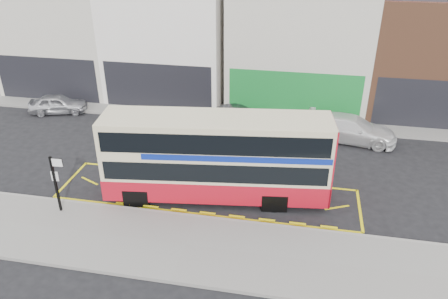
% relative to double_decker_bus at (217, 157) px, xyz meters
% --- Properties ---
extents(ground, '(120.00, 120.00, 0.00)m').
position_rel_double_decker_bus_xyz_m(ground, '(-0.51, -1.48, -2.11)').
color(ground, black).
rests_on(ground, ground).
extents(pavement, '(40.00, 4.00, 0.15)m').
position_rel_double_decker_bus_xyz_m(pavement, '(-0.51, -3.78, -2.04)').
color(pavement, gray).
rests_on(pavement, ground).
extents(kerb, '(40.00, 0.15, 0.15)m').
position_rel_double_decker_bus_xyz_m(kerb, '(-0.51, -1.86, -2.04)').
color(kerb, gray).
rests_on(kerb, ground).
extents(far_pavement, '(50.00, 3.00, 0.15)m').
position_rel_double_decker_bus_xyz_m(far_pavement, '(-0.51, 9.52, -2.04)').
color(far_pavement, gray).
rests_on(far_pavement, ground).
extents(road_markings, '(14.00, 3.40, 0.01)m').
position_rel_double_decker_bus_xyz_m(road_markings, '(-0.51, 0.12, -2.11)').
color(road_markings, yellow).
rests_on(road_markings, ground).
extents(terrace_far_left, '(8.00, 8.01, 10.80)m').
position_rel_double_decker_bus_xyz_m(terrace_far_left, '(-14.01, 13.50, 2.71)').
color(terrace_far_left, beige).
rests_on(terrace_far_left, ground).
extents(terrace_left, '(8.00, 8.01, 11.80)m').
position_rel_double_decker_bus_xyz_m(terrace_left, '(-6.01, 13.50, 3.21)').
color(terrace_left, white).
rests_on(terrace_left, ground).
extents(terrace_green_shop, '(9.00, 8.01, 11.30)m').
position_rel_double_decker_bus_xyz_m(terrace_green_shop, '(2.99, 13.50, 2.96)').
color(terrace_green_shop, beige).
rests_on(terrace_green_shop, ground).
extents(terrace_right, '(9.00, 8.01, 10.30)m').
position_rel_double_decker_bus_xyz_m(terrace_right, '(11.99, 13.50, 2.46)').
color(terrace_right, brown).
rests_on(terrace_right, ground).
extents(double_decker_bus, '(10.28, 3.57, 4.02)m').
position_rel_double_decker_bus_xyz_m(double_decker_bus, '(0.00, 0.00, 0.00)').
color(double_decker_bus, beige).
rests_on(double_decker_bus, ground).
extents(bus_stop_post, '(0.68, 0.13, 2.71)m').
position_rel_double_decker_bus_xyz_m(bus_stop_post, '(-6.45, -2.58, -0.32)').
color(bus_stop_post, black).
rests_on(bus_stop_post, pavement).
extents(car_silver, '(3.96, 2.44, 1.26)m').
position_rel_double_decker_bus_xyz_m(car_silver, '(-12.43, 7.77, -1.48)').
color(car_silver, silver).
rests_on(car_silver, ground).
extents(car_grey, '(3.99, 2.10, 1.25)m').
position_rel_double_decker_bus_xyz_m(car_grey, '(-0.28, 7.94, -1.49)').
color(car_grey, '#3B3E42').
rests_on(car_grey, ground).
extents(car_white, '(5.41, 2.84, 1.50)m').
position_rel_double_decker_bus_xyz_m(car_white, '(6.45, 7.18, -1.36)').
color(car_white, white).
rests_on(car_white, ground).
extents(street_tree_left, '(2.53, 2.53, 5.46)m').
position_rel_double_decker_bus_xyz_m(street_tree_left, '(-17.96, 10.96, 1.61)').
color(street_tree_left, black).
rests_on(street_tree_left, ground).
extents(street_tree_right, '(2.63, 2.63, 5.68)m').
position_rel_double_decker_bus_xyz_m(street_tree_right, '(7.50, 10.66, 1.76)').
color(street_tree_right, black).
rests_on(street_tree_right, ground).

